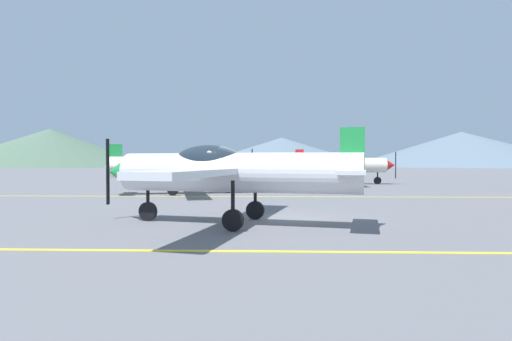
% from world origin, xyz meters
% --- Properties ---
extents(ground_plane, '(400.00, 400.00, 0.00)m').
position_xyz_m(ground_plane, '(0.00, 0.00, 0.00)').
color(ground_plane, slate).
extents(apron_line_near, '(80.00, 0.16, 0.01)m').
position_xyz_m(apron_line_near, '(0.00, -4.73, 0.01)').
color(apron_line_near, yellow).
rests_on(apron_line_near, ground_plane).
extents(apron_line_far, '(80.00, 0.16, 0.01)m').
position_xyz_m(apron_line_far, '(0.00, 8.12, 0.01)').
color(apron_line_far, yellow).
rests_on(apron_line_far, ground_plane).
extents(airplane_near, '(7.99, 9.09, 2.73)m').
position_xyz_m(airplane_near, '(-0.98, -1.10, 1.54)').
color(airplane_near, silver).
rests_on(airplane_near, ground_plane).
extents(airplane_mid, '(7.99, 9.08, 2.73)m').
position_xyz_m(airplane_mid, '(-4.66, 9.87, 1.54)').
color(airplane_mid, silver).
rests_on(airplane_mid, ground_plane).
extents(airplane_far, '(7.86, 9.07, 2.73)m').
position_xyz_m(airplane_far, '(6.04, 19.71, 1.54)').
color(airplane_far, silver).
rests_on(airplane_far, ground_plane).
extents(airplane_back, '(7.85, 9.07, 2.73)m').
position_xyz_m(airplane_back, '(-0.82, 28.72, 1.54)').
color(airplane_back, white).
rests_on(airplane_back, ground_plane).
extents(hill_left, '(61.71, 61.71, 11.70)m').
position_xyz_m(hill_left, '(-67.73, 113.30, 5.85)').
color(hill_left, '#4C6651').
rests_on(hill_left, ground_plane).
extents(hill_centerleft, '(59.06, 59.06, 9.20)m').
position_xyz_m(hill_centerleft, '(3.95, 119.84, 4.60)').
color(hill_centerleft, slate).
rests_on(hill_centerleft, ground_plane).
extents(hill_centerright, '(72.18, 72.18, 11.29)m').
position_xyz_m(hill_centerright, '(62.63, 125.29, 5.65)').
color(hill_centerright, slate).
rests_on(hill_centerright, ground_plane).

